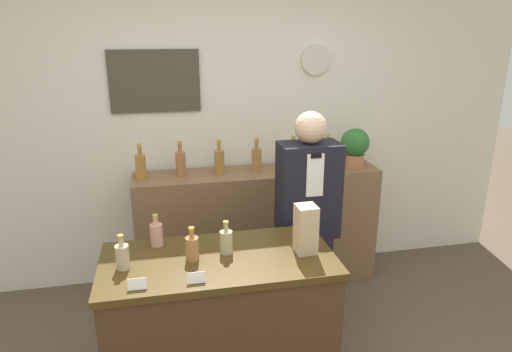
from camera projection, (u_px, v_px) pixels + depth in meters
The scene contains 18 objects.
back_wall at pixel (225, 122), 3.79m from camera, with size 5.20×0.09×2.70m.
back_shelf at pixel (258, 227), 3.86m from camera, with size 2.00×0.41×0.99m.
display_counter at pixel (220, 328), 2.63m from camera, with size 1.28×0.63×0.91m.
shopkeeper at pixel (307, 226), 3.15m from camera, with size 0.40×0.25×1.60m.
potted_plant at pixel (355, 146), 3.78m from camera, with size 0.24×0.24×0.33m.
paper_bag at pixel (306, 229), 2.51m from camera, with size 0.12×0.12×0.28m.
price_card_left at pixel (137, 284), 2.18m from camera, with size 0.09×0.02×0.06m.
price_card_right at pixel (196, 278), 2.24m from camera, with size 0.09×0.02×0.06m.
counter_bottle_0 at pixel (122, 256), 2.36m from camera, with size 0.07×0.07×0.19m.
counter_bottle_1 at pixel (156, 234), 2.61m from camera, with size 0.07×0.07×0.19m.
counter_bottle_2 at pixel (192, 248), 2.45m from camera, with size 0.07×0.07×0.19m.
counter_bottle_3 at pixel (226, 241), 2.52m from camera, with size 0.07×0.07×0.19m.
shelf_bottle_0 at pixel (141, 166), 3.48m from camera, with size 0.08×0.08×0.28m.
shelf_bottle_1 at pixel (181, 163), 3.56m from camera, with size 0.08×0.08×0.28m.
shelf_bottle_2 at pixel (219, 161), 3.61m from camera, with size 0.08×0.08×0.28m.
shelf_bottle_3 at pixel (257, 159), 3.67m from camera, with size 0.08×0.08×0.28m.
shelf_bottle_4 at pixel (293, 157), 3.73m from camera, with size 0.08×0.08×0.28m.
shelf_bottle_5 at pixel (327, 154), 3.80m from camera, with size 0.08×0.08×0.28m.
Camera 1 is at (-0.52, -1.72, 2.10)m, focal length 32.00 mm.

